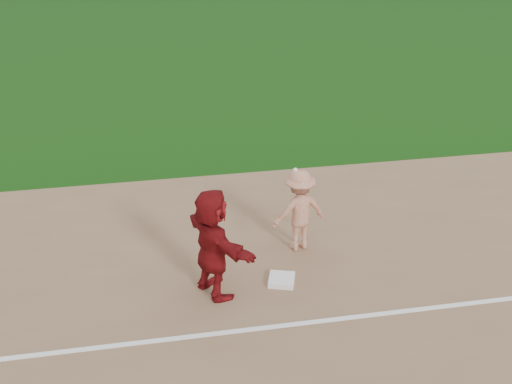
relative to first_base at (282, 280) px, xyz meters
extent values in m
plane|color=#113D0B|center=(-0.26, -0.39, -0.07)|extent=(160.00, 160.00, 0.00)
cube|color=white|center=(-0.26, -1.19, -0.05)|extent=(60.00, 0.10, 0.01)
cube|color=white|center=(0.00, 0.00, 0.00)|extent=(0.57, 0.57, 0.10)
imported|color=maroon|center=(-1.22, -0.07, 0.94)|extent=(1.31, 1.92, 1.99)
imported|color=#ADADB0|center=(0.57, 1.09, 0.77)|extent=(1.16, 0.82, 1.64)
sphere|color=white|center=(0.24, 0.22, 2.05)|extent=(0.08, 0.08, 0.08)
camera|label=1|loc=(-2.16, -9.21, 6.63)|focal=45.00mm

